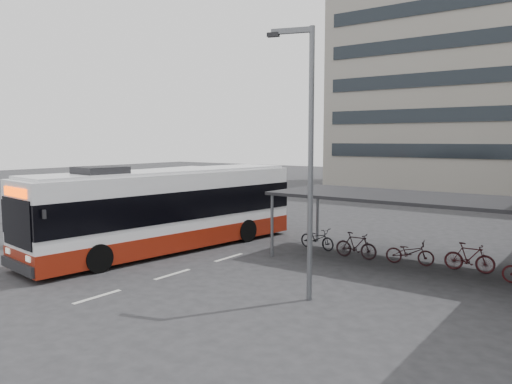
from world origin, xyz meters
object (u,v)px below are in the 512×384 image
Objects in this scene: bus_teal at (141,200)px; lamp_post at (307,147)px; pedestrian at (113,213)px; bus_main at (168,210)px.

bus_teal is 13.79m from lamp_post.
lamp_post is (12.98, -3.37, 3.38)m from pedestrian.
bus_teal is 1.59m from pedestrian.
bus_teal is at bearing 158.58° from bus_main.
pedestrian is (-5.08, 1.13, -0.71)m from bus_main.
lamp_post is at bearing -23.47° from bus_teal.
pedestrian is 0.25× the size of lamp_post.
bus_teal is at bearing -14.78° from pedestrian.
bus_main reaches higher than bus_teal.
lamp_post is at bearing -104.72° from pedestrian.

